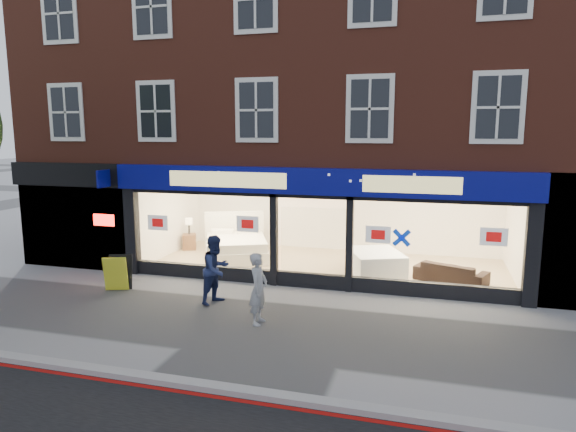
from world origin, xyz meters
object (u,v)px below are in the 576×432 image
at_px(mattress_stack, 376,263).
at_px(pedestrian_grey, 258,289).
at_px(display_bed, 236,246).
at_px(a_board, 118,273).
at_px(sofa, 451,272).
at_px(pedestrian_blue, 216,269).

height_order(mattress_stack, pedestrian_grey, pedestrian_grey).
distance_m(display_bed, pedestrian_grey, 5.76).
xyz_separation_m(a_board, pedestrian_grey, (4.43, -1.26, 0.32)).
xyz_separation_m(sofa, pedestrian_blue, (-5.68, -3.09, 0.48)).
bearing_deg(pedestrian_blue, display_bed, 34.05).
distance_m(sofa, pedestrian_grey, 5.90).
distance_m(a_board, pedestrian_grey, 4.62).
height_order(display_bed, a_board, display_bed).
xyz_separation_m(display_bed, mattress_stack, (4.68, -0.80, -0.04)).
xyz_separation_m(display_bed, sofa, (6.78, -1.03, -0.10)).
height_order(display_bed, pedestrian_grey, pedestrian_grey).
distance_m(mattress_stack, a_board, 7.24).
bearing_deg(display_bed, pedestrian_blue, -99.05).
xyz_separation_m(sofa, pedestrian_grey, (-4.21, -4.11, 0.42)).
bearing_deg(mattress_stack, sofa, -6.19).
bearing_deg(sofa, display_bed, 13.32).
distance_m(pedestrian_grey, pedestrian_blue, 1.79).
bearing_deg(a_board, pedestrian_blue, -23.99).
relative_size(display_bed, a_board, 3.14).
distance_m(display_bed, a_board, 4.31).
relative_size(a_board, pedestrian_blue, 0.56).
bearing_deg(mattress_stack, a_board, -154.76).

